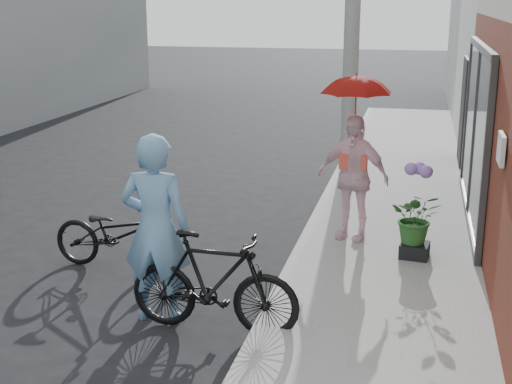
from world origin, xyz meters
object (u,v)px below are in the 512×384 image
(bike_right, at_px, (214,283))
(kimono_woman, at_px, (353,177))
(bike_left, at_px, (118,235))
(planter, at_px, (414,250))
(officer, at_px, (156,229))

(bike_right, distance_m, kimono_woman, 3.10)
(bike_left, bearing_deg, kimono_woman, -54.93)
(bike_left, xyz_separation_m, planter, (3.54, 0.94, -0.24))
(bike_left, distance_m, planter, 3.67)
(kimono_woman, bearing_deg, planter, -18.42)
(officer, relative_size, kimono_woman, 1.18)
(bike_right, xyz_separation_m, planter, (1.92, 2.30, -0.31))
(kimono_woman, height_order, planter, kimono_woman)
(officer, xyz_separation_m, planter, (2.57, 2.15, -0.78))
(officer, distance_m, kimono_woman, 3.23)
(bike_right, relative_size, planter, 5.09)
(officer, height_order, kimono_woman, officer)
(bike_left, relative_size, bike_right, 1.00)
(officer, height_order, planter, officer)
(bike_left, bearing_deg, bike_right, -124.39)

